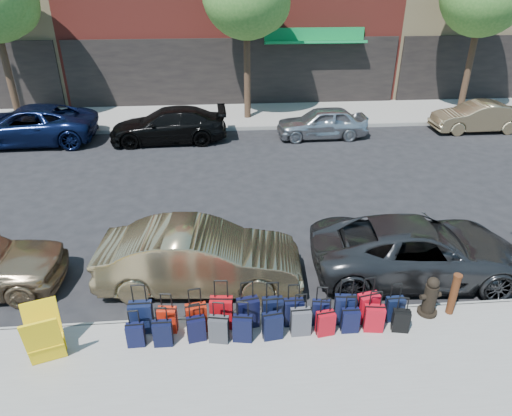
{
  "coord_description": "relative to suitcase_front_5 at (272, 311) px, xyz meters",
  "views": [
    {
      "loc": [
        -0.84,
        -11.74,
        6.5
      ],
      "look_at": [
        -0.0,
        -1.5,
        1.05
      ],
      "focal_mm": 32.0,
      "sensor_mm": 36.0,
      "label": 1
    }
  ],
  "objects": [
    {
      "name": "ground",
      "position": [
        -0.06,
        4.77,
        -0.46
      ],
      "size": [
        120.0,
        120.0,
        0.0
      ],
      "primitive_type": "plane",
      "color": "black",
      "rests_on": "ground"
    },
    {
      "name": "sidewalk_near",
      "position": [
        -0.06,
        -1.73,
        -0.38
      ],
      "size": [
        60.0,
        4.0,
        0.15
      ],
      "primitive_type": "cube",
      "color": "gray",
      "rests_on": "ground"
    },
    {
      "name": "sidewalk_far",
      "position": [
        -0.06,
        14.77,
        -0.38
      ],
      "size": [
        60.0,
        4.0,
        0.15
      ],
      "primitive_type": "cube",
      "color": "gray",
      "rests_on": "ground"
    },
    {
      "name": "curb_near",
      "position": [
        -0.06,
        0.29,
        -0.38
      ],
      "size": [
        60.0,
        0.08,
        0.15
      ],
      "primitive_type": "cube",
      "color": "gray",
      "rests_on": "ground"
    },
    {
      "name": "curb_far",
      "position": [
        -0.06,
        12.75,
        -0.38
      ],
      "size": [
        60.0,
        0.08,
        0.15
      ],
      "primitive_type": "cube",
      "color": "gray",
      "rests_on": "ground"
    },
    {
      "name": "suitcase_front_0",
      "position": [
        -2.56,
        0.02,
        0.03
      ],
      "size": [
        0.44,
        0.24,
        1.06
      ],
      "rotation": [
        0.0,
        0.0,
        0.0
      ],
      "color": "black",
      "rests_on": "sidewalk_near"
    },
    {
      "name": "suitcase_front_1",
      "position": [
        -2.06,
        -0.03,
        -0.03
      ],
      "size": [
        0.38,
        0.24,
        0.87
      ],
      "rotation": [
        0.0,
        0.0,
        -0.12
      ],
      "color": "#AB1A0B",
      "rests_on": "sidewalk_near"
    },
    {
      "name": "suitcase_front_2",
      "position": [
        -1.5,
        -0.06,
        -0.0
      ],
      "size": [
        0.43,
        0.28,
        0.97
      ],
      "rotation": [
        0.0,
        0.0,
        0.15
      ],
      "color": "maroon",
      "rests_on": "sidewalk_near"
    },
    {
      "name": "suitcase_front_3",
      "position": [
        -1.01,
        0.02,
        0.03
      ],
      "size": [
        0.46,
        0.29,
        1.07
      ],
      "rotation": [
        0.0,
        0.0,
        -0.1
      ],
      "color": "#9D0A10",
      "rests_on": "sidewalk_near"
    },
    {
      "name": "suitcase_front_4",
      "position": [
        -0.49,
        -0.01,
        0.01
      ],
      "size": [
        0.46,
        0.31,
        1.02
      ],
      "rotation": [
        0.0,
        0.0,
        0.18
      ],
      "color": "black",
      "rests_on": "sidewalk_near"
    },
    {
      "name": "suitcase_front_5",
      "position": [
        0.0,
        0.0,
        0.0
      ],
      "size": [
        0.41,
        0.24,
        0.98
      ],
      "rotation": [
        0.0,
        0.0,
        0.03
      ],
      "color": "black",
      "rests_on": "sidewalk_near"
    },
    {
      "name": "suitcase_front_6",
      "position": [
        0.42,
        -0.03,
        -0.02
      ],
      "size": [
        0.39,
        0.22,
        0.93
      ],
      "rotation": [
        0.0,
        0.0,
        0.01
      ],
      "color": "black",
      "rests_on": "sidewalk_near"
    },
    {
      "name": "suitcase_front_7",
      "position": [
        0.96,
        -0.06,
        -0.04
      ],
      "size": [
        0.38,
        0.25,
        0.86
      ],
      "rotation": [
        0.0,
        0.0,
        -0.16
      ],
      "color": "black",
      "rests_on": "sidewalk_near"
    },
    {
      "name": "suitcase_front_8",
      "position": [
        1.44,
        -0.07,
        0.01
      ],
      "size": [
        0.44,
        0.29,
        1.0
      ],
      "rotation": [
        0.0,
        0.0,
        -0.14
      ],
      "color": "black",
      "rests_on": "sidewalk_near"
    },
    {
      "name": "suitcase_front_9",
      "position": [
        1.92,
        -0.05,
        0.01
      ],
      "size": [
        0.45,
        0.31,
        1.01
      ],
      "rotation": [
        0.0,
        0.0,
        0.2
      ],
      "color": "#AF0B1A",
      "rests_on": "sidewalk_near"
    },
    {
      "name": "suitcase_front_10",
      "position": [
        2.46,
        -0.08,
        -0.04
      ],
      "size": [
        0.36,
        0.21,
        0.85
      ],
      "rotation": [
        0.0,
        0.0,
        0.04
      ],
      "color": "black",
      "rests_on": "sidewalk_near"
    },
    {
      "name": "suitcase_back_0",
      "position": [
        -2.63,
        -0.37,
        -0.06
      ],
      "size": [
        0.33,
        0.2,
        0.78
      ],
      "rotation": [
        0.0,
        0.0,
        0.02
      ],
      "color": "black",
      "rests_on": "sidewalk_near"
    },
    {
      "name": "suitcase_back_1",
      "position": [
        -2.12,
        -0.39,
        -0.04
      ],
      "size": [
        0.35,
        0.21,
        0.84
      ],
      "rotation": [
        0.0,
        0.0,
        -0.01
      ],
      "color": "black",
      "rests_on": "sidewalk_near"
    },
    {
      "name": "suitcase_back_2",
      "position": [
        -1.5,
        -0.31,
        -0.05
      ],
      "size": [
        0.37,
        0.26,
        0.82
      ],
      "rotation": [
        0.0,
        0.0,
        0.18
      ],
      "color": "black",
      "rests_on": "sidewalk_near"
    },
    {
      "name": "suitcase_back_3",
      "position": [
        -1.07,
        -0.38,
        -0.03
      ],
      "size": [
        0.4,
        0.28,
        0.87
      ],
      "rotation": [
        0.0,
        0.0,
        -0.19
      ],
      "color": "#353539",
      "rests_on": "sidewalk_near"
    },
    {
      "name": "suitcase_back_4",
      "position": [
        -0.62,
        -0.39,
        -0.04
      ],
      "size": [
        0.39,
        0.27,
        0.87
      ],
      "rotation": [
        0.0,
        0.0,
        -0.16
      ],
      "color": "black",
      "rests_on": "sidewalk_near"
    },
    {
      "name": "suitcase_back_5",
      "position": [
        -0.04,
        -0.37,
        -0.03
      ],
      "size": [
        0.4,
        0.26,
        0.89
      ],
      "rotation": [
        0.0,
        0.0,
        0.14
      ],
      "color": "black",
      "rests_on": "sidewalk_near"
    },
    {
      "name": "suitcase_back_6",
      "position": [
        0.51,
        -0.31,
        -0.02
      ],
      "size": [
        0.39,
        0.23,
        0.9
      ],
      "rotation": [
        0.0,
        0.0,
        0.03
      ],
      "color": "#414147",
      "rests_on": "sidewalk_near"
    },
    {
      "name": "suitcase_back_7",
      "position": [
        0.99,
        -0.36,
        -0.05
      ],
      "size": [
        0.37,
        0.25,
        0.82
      ],
      "rotation": [
        0.0,
        0.0,
        0.16
      ],
      "color": "#9F0A15",
      "rests_on": "sidewalk_near"
    },
    {
      "name": "suitcase_back_8",
      "position": [
        1.49,
        -0.32,
        -0.05
      ],
      "size": [
        0.34,
        0.2,
        0.81
      ],
      "rotation": [
        0.0,
        0.0,
        -0.01
      ],
      "color": "black",
      "rests_on": "sidewalk_near"
    },
    {
      "name": "suitcase_back_9",
      "position": [
        1.95,
        -0.33,
        -0.03
      ],
      "size": [
        0.4,
        0.27,
        0.9
      ],
      "rotation": [
        0.0,
        0.0,
        -0.14
      ],
      "color": "#A70A18",
      "rests_on": "sidewalk_near"
    },
    {
      "name": "suitcase_back_10",
      "position": [
        2.48,
        -0.39,
        -0.07
      ],
      "size": [
        0.35,
        0.25,
        0.77
      ],
      "rotation": [
        0.0,
        0.0,
        -0.2
      ],
      "color": "black",
      "rests_on": "sidewalk_near"
    },
    {
      "name": "fire_hydrant",
      "position": [
        3.23,
        0.05,
        0.1
      ],
      "size": [
        0.46,
        0.4,
        0.89
      ],
      "rotation": [
        0.0,
        0.0,
        0.17
      ],
      "color": "black",
      "rests_on": "sidewalk_near"
    },
    {
      "name": "bollard",
      "position": [
        3.7,
        0.03,
        0.18
      ],
      "size": [
        0.18,
        0.18,
        0.95
      ],
      "color": "#38190C",
      "rests_on": "sidewalk_near"
    },
    {
      "name": "display_rack",
      "position": [
        -4.17,
        -0.56,
        0.23
      ],
      "size": [
        0.78,
        0.82,
        1.08
      ],
      "rotation": [
        0.0,
        0.0,
        0.31
      ],
      "color": "yellow",
      "rests_on": "sidewalk_near"
    },
    {
      "name": "car_near_1",
      "position": [
        -1.45,
        1.59,
        0.29
      ],
      "size": [
        4.64,
        1.91,
        1.49
      ],
      "primitive_type": "imported",
      "rotation": [
        0.0,
        0.0,
        1.5
      ],
      "color": "#917E59",
      "rests_on": "ground"
    },
    {
      "name": "car_near_2",
      "position": [
        3.59,
        1.6,
        0.23
      ],
      "size": [
        5.08,
        2.58,
        1.37
      ],
      "primitive_type": "imported",
      "rotation": [
        0.0,
        0.0,
        1.51
      ],
      "color": "#323234",
      "rests_on": "ground"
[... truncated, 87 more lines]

